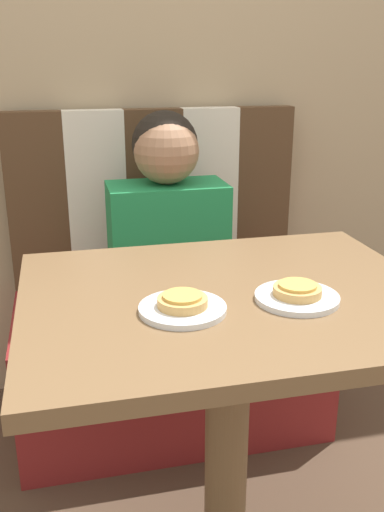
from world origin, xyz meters
The scene contains 9 objects.
wall_back centered at (0.00, 1.04, 1.30)m, with size 7.00×0.05×2.60m.
booth_seat centered at (0.00, 0.70, 0.22)m, with size 1.03×0.57×0.45m.
booth_backrest centered at (0.00, 0.95, 0.76)m, with size 1.03×0.07×0.62m.
dining_table centered at (0.00, 0.00, 0.66)m, with size 0.87×0.69×0.77m.
person centered at (0.00, 0.70, 0.77)m, with size 0.38×0.23×0.64m.
plate_left centered at (-0.12, -0.07, 0.78)m, with size 0.17×0.17×0.01m.
plate_right centered at (0.12, -0.07, 0.78)m, with size 0.17×0.17×0.01m.
pizza_left centered at (-0.12, -0.07, 0.80)m, with size 0.10×0.10×0.02m.
pizza_right centered at (0.12, -0.07, 0.80)m, with size 0.10×0.10×0.02m.
Camera 1 is at (-0.33, -1.05, 1.24)m, focal length 40.00 mm.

